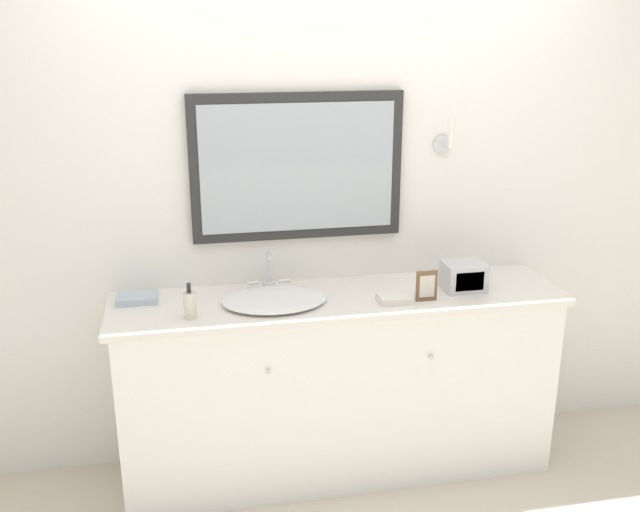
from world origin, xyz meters
The scene contains 9 objects.
ground_plane centered at (0.00, 0.00, 0.00)m, with size 14.00×14.00×0.00m, color beige.
wall_back centered at (0.00, 0.55, 1.28)m, with size 8.00×0.18×2.55m.
vanity_counter centered at (0.00, 0.26, 0.46)m, with size 2.08×0.51×0.91m.
sink_basin centered at (-0.30, 0.25, 0.93)m, with size 0.47×0.40×0.18m.
soap_bottle centered at (-0.68, 0.14, 0.98)m, with size 0.05×0.06×0.16m.
appliance_box centered at (0.59, 0.24, 0.98)m, with size 0.19×0.15×0.13m.
picture_frame centered at (0.37, 0.14, 0.99)m, with size 0.10×0.01×0.14m.
hand_towel_near_sink centered at (0.22, 0.15, 0.93)m, with size 0.14×0.11×0.03m.
hand_towel_far_corner centered at (-0.91, 0.38, 0.93)m, with size 0.18×0.13×0.03m.
Camera 1 is at (-0.67, -2.70, 2.12)m, focal length 40.00 mm.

